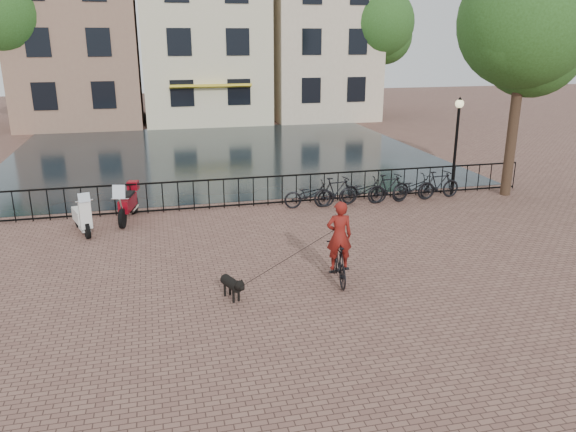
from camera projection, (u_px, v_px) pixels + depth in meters
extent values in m
plane|color=brown|center=(322.00, 313.00, 11.69)|extent=(100.00, 100.00, 0.00)
plane|color=black|center=(220.00, 153.00, 27.71)|extent=(20.00, 20.00, 0.00)
cube|color=black|center=(253.00, 178.00, 18.80)|extent=(20.00, 0.05, 0.05)
cube|color=black|center=(254.00, 204.00, 19.08)|extent=(20.00, 0.05, 0.05)
cube|color=#87604E|center=(76.00, 29.00, 35.97)|extent=(7.50, 9.00, 12.00)
cube|color=beige|center=(202.00, 37.00, 37.90)|extent=(8.00, 9.00, 11.00)
cube|color=gold|center=(211.00, 86.00, 34.44)|extent=(5.00, 0.60, 0.15)
cube|color=#CAB596|center=(316.00, 26.00, 39.46)|extent=(7.00, 9.00, 12.50)
cylinder|color=black|center=(13.00, 78.00, 33.28)|extent=(0.36, 0.36, 6.30)
sphere|color=#244918|center=(4.00, 14.00, 32.18)|extent=(5.04, 5.04, 5.04)
cylinder|color=black|center=(514.00, 118.00, 19.65)|extent=(0.36, 0.36, 5.60)
sphere|color=#244918|center=(526.00, 21.00, 18.68)|extent=(4.48, 4.48, 4.48)
cylinder|color=black|center=(376.00, 75.00, 38.46)|extent=(0.36, 0.36, 5.95)
sphere|color=#244918|center=(378.00, 23.00, 37.42)|extent=(4.76, 4.76, 4.76)
cylinder|color=black|center=(455.00, 152.00, 19.85)|extent=(0.10, 0.10, 3.20)
sphere|color=beige|center=(460.00, 104.00, 19.33)|extent=(0.30, 0.30, 0.30)
imported|color=black|center=(338.00, 261.00, 13.08)|extent=(0.67, 1.72, 1.01)
imported|color=maroon|center=(339.00, 229.00, 12.84)|extent=(0.77, 0.55, 1.97)
imported|color=black|center=(309.00, 195.00, 18.81)|extent=(1.75, 0.70, 0.90)
imported|color=black|center=(336.00, 191.00, 19.01)|extent=(1.72, 0.71, 1.00)
imported|color=black|center=(363.00, 191.00, 19.23)|extent=(1.73, 0.64, 0.90)
imported|color=black|center=(389.00, 188.00, 19.43)|extent=(1.72, 0.74, 1.00)
imported|color=black|center=(414.00, 188.00, 19.66)|extent=(1.78, 0.82, 0.90)
imported|color=black|center=(439.00, 185.00, 19.85)|extent=(1.70, 0.63, 1.00)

